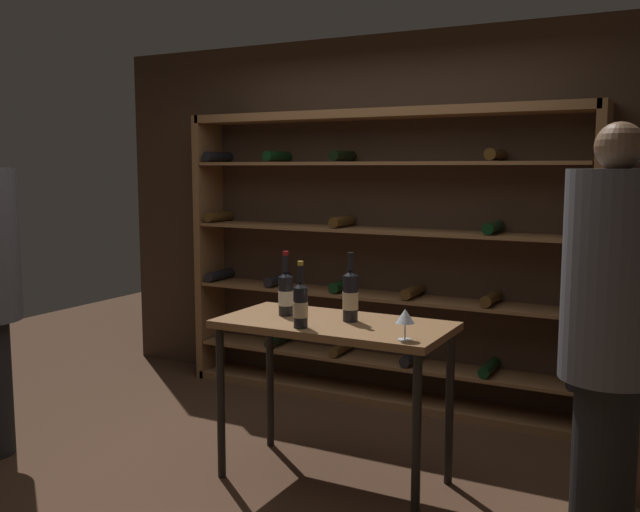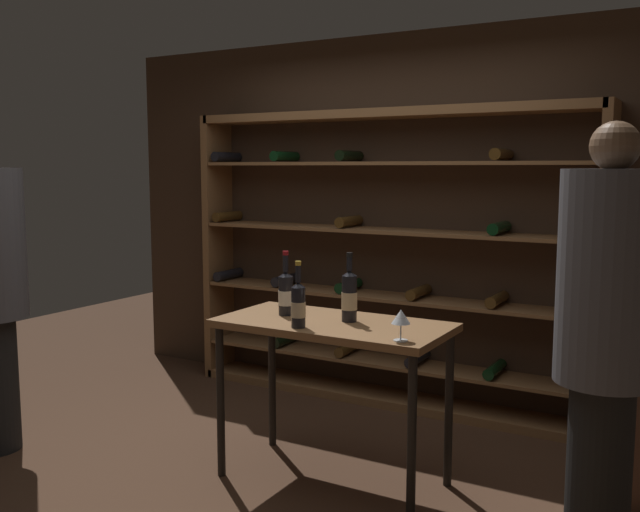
{
  "view_description": "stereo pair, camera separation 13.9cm",
  "coord_description": "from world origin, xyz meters",
  "px_view_note": "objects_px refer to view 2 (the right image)",
  "views": [
    {
      "loc": [
        1.94,
        -3.16,
        1.68
      ],
      "look_at": [
        0.14,
        0.24,
        1.2
      ],
      "focal_mm": 39.96,
      "sensor_mm": 36.0,
      "label": 1
    },
    {
      "loc": [
        2.07,
        -3.09,
        1.68
      ],
      "look_at": [
        0.14,
        0.24,
        1.2
      ],
      "focal_mm": 39.96,
      "sensor_mm": 36.0,
      "label": 2
    }
  ],
  "objects_px": {
    "wine_rack": "(383,261)",
    "wine_bottle_red_label": "(298,304)",
    "wine_bottle_green_slim": "(349,296)",
    "wine_bottle_black_capsule": "(286,293)",
    "tasting_table": "(333,340)",
    "person_guest_plum_blouse": "(606,327)",
    "wine_glass_stemmed_right": "(401,318)"
  },
  "relations": [
    {
      "from": "wine_rack",
      "to": "wine_glass_stemmed_right",
      "type": "distance_m",
      "value": 1.74
    },
    {
      "from": "wine_bottle_black_capsule",
      "to": "wine_glass_stemmed_right",
      "type": "xyz_separation_m",
      "value": [
        0.78,
        -0.23,
        -0.01
      ]
    },
    {
      "from": "wine_bottle_black_capsule",
      "to": "tasting_table",
      "type": "bearing_deg",
      "value": -2.82
    },
    {
      "from": "person_guest_plum_blouse",
      "to": "wine_bottle_green_slim",
      "type": "height_order",
      "value": "person_guest_plum_blouse"
    },
    {
      "from": "wine_rack",
      "to": "wine_glass_stemmed_right",
      "type": "bearing_deg",
      "value": -62.32
    },
    {
      "from": "wine_bottle_green_slim",
      "to": "person_guest_plum_blouse",
      "type": "bearing_deg",
      "value": -9.4
    },
    {
      "from": "person_guest_plum_blouse",
      "to": "wine_glass_stemmed_right",
      "type": "height_order",
      "value": "person_guest_plum_blouse"
    },
    {
      "from": "tasting_table",
      "to": "wine_bottle_red_label",
      "type": "height_order",
      "value": "wine_bottle_red_label"
    },
    {
      "from": "wine_glass_stemmed_right",
      "to": "wine_bottle_green_slim",
      "type": "bearing_deg",
      "value": 147.58
    },
    {
      "from": "wine_rack",
      "to": "wine_bottle_red_label",
      "type": "distance_m",
      "value": 1.56
    },
    {
      "from": "wine_rack",
      "to": "wine_bottle_red_label",
      "type": "relative_size",
      "value": 8.82
    },
    {
      "from": "tasting_table",
      "to": "wine_glass_stemmed_right",
      "type": "distance_m",
      "value": 0.56
    },
    {
      "from": "wine_rack",
      "to": "wine_bottle_black_capsule",
      "type": "bearing_deg",
      "value": -88.96
    },
    {
      "from": "tasting_table",
      "to": "wine_bottle_black_capsule",
      "type": "height_order",
      "value": "wine_bottle_black_capsule"
    },
    {
      "from": "wine_rack",
      "to": "person_guest_plum_blouse",
      "type": "relative_size",
      "value": 1.61
    },
    {
      "from": "wine_bottle_red_label",
      "to": "wine_bottle_green_slim",
      "type": "height_order",
      "value": "wine_bottle_green_slim"
    },
    {
      "from": "wine_bottle_green_slim",
      "to": "wine_glass_stemmed_right",
      "type": "relative_size",
      "value": 2.45
    },
    {
      "from": "wine_bottle_red_label",
      "to": "wine_glass_stemmed_right",
      "type": "bearing_deg",
      "value": -0.17
    },
    {
      "from": "wine_rack",
      "to": "wine_bottle_black_capsule",
      "type": "distance_m",
      "value": 1.31
    },
    {
      "from": "wine_bottle_red_label",
      "to": "wine_bottle_green_slim",
      "type": "distance_m",
      "value": 0.3
    },
    {
      "from": "person_guest_plum_blouse",
      "to": "wine_bottle_black_capsule",
      "type": "bearing_deg",
      "value": 48.05
    },
    {
      "from": "wine_rack",
      "to": "person_guest_plum_blouse",
      "type": "distance_m",
      "value": 2.26
    },
    {
      "from": "wine_rack",
      "to": "tasting_table",
      "type": "relative_size",
      "value": 2.46
    },
    {
      "from": "tasting_table",
      "to": "wine_bottle_black_capsule",
      "type": "bearing_deg",
      "value": 177.18
    },
    {
      "from": "wine_bottle_green_slim",
      "to": "wine_bottle_red_label",
      "type": "bearing_deg",
      "value": -121.3
    },
    {
      "from": "wine_bottle_black_capsule",
      "to": "wine_glass_stemmed_right",
      "type": "bearing_deg",
      "value": -16.23
    },
    {
      "from": "wine_bottle_red_label",
      "to": "wine_bottle_black_capsule",
      "type": "bearing_deg",
      "value": 134.32
    },
    {
      "from": "tasting_table",
      "to": "wine_bottle_red_label",
      "type": "distance_m",
      "value": 0.31
    },
    {
      "from": "tasting_table",
      "to": "wine_bottle_black_capsule",
      "type": "xyz_separation_m",
      "value": [
        -0.3,
        0.01,
        0.22
      ]
    },
    {
      "from": "wine_rack",
      "to": "person_guest_plum_blouse",
      "type": "height_order",
      "value": "wine_rack"
    },
    {
      "from": "wine_bottle_red_label",
      "to": "wine_bottle_black_capsule",
      "type": "relative_size",
      "value": 0.96
    },
    {
      "from": "tasting_table",
      "to": "wine_bottle_green_slim",
      "type": "bearing_deg",
      "value": 31.86
    }
  ]
}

